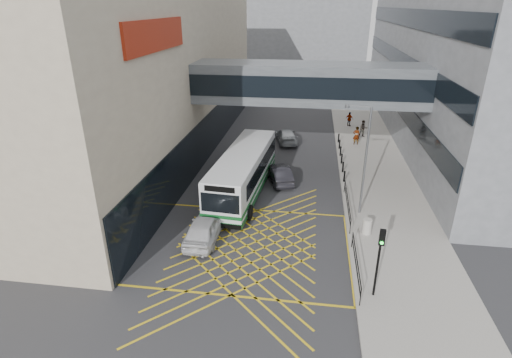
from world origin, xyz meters
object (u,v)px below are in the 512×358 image
at_px(traffic_light, 380,253).
at_px(pedestrian_b, 363,129).
at_px(car_white, 204,228).
at_px(pedestrian_a, 356,136).
at_px(pedestrian_c, 349,119).
at_px(bus, 244,171).
at_px(car_dark, 280,174).
at_px(litter_bin, 367,226).
at_px(car_silver, 286,136).
at_px(street_lamp, 363,155).

height_order(traffic_light, pedestrian_b, traffic_light).
distance_m(car_white, pedestrian_a, 21.93).
xyz_separation_m(pedestrian_a, pedestrian_c, (-0.20, 6.64, -0.11)).
distance_m(bus, car_dark, 3.64).
height_order(traffic_light, pedestrian_a, traffic_light).
distance_m(car_white, car_dark, 9.98).
bearing_deg(litter_bin, car_dark, 129.27).
xyz_separation_m(traffic_light, litter_bin, (0.28, 5.90, -1.99)).
xyz_separation_m(car_silver, street_lamp, (5.93, -14.80, 3.62)).
relative_size(traffic_light, pedestrian_c, 2.33).
xyz_separation_m(street_lamp, pedestrian_c, (0.91, 21.30, -3.36)).
relative_size(bus, pedestrian_b, 6.72).
bearing_deg(car_white, litter_bin, -169.03).
bearing_deg(street_lamp, bus, 175.71).
xyz_separation_m(car_dark, street_lamp, (5.72, -4.70, 3.65)).
bearing_deg(litter_bin, pedestrian_b, 85.11).
bearing_deg(car_white, pedestrian_b, -117.40).
distance_m(car_white, car_silver, 19.67).
bearing_deg(litter_bin, pedestrian_a, 87.46).
xyz_separation_m(litter_bin, pedestrian_a, (0.77, 17.38, 0.44)).
relative_size(traffic_light, street_lamp, 0.52).
relative_size(pedestrian_a, pedestrian_b, 1.04).
relative_size(car_white, car_dark, 1.10).
bearing_deg(car_dark, bus, 27.20).
distance_m(pedestrian_a, pedestrian_b, 2.83).
bearing_deg(bus, street_lamp, -11.09).
distance_m(street_lamp, pedestrian_a, 15.06).
distance_m(car_silver, pedestrian_b, 8.39).
relative_size(street_lamp, pedestrian_a, 3.97).
distance_m(traffic_light, pedestrian_b, 26.07).
distance_m(car_dark, pedestrian_c, 17.88).
bearing_deg(car_dark, traffic_light, 95.95).
relative_size(car_dark, street_lamp, 0.60).
xyz_separation_m(bus, car_silver, (2.26, 12.55, -1.05)).
relative_size(car_white, pedestrian_b, 2.75).
relative_size(street_lamp, litter_bin, 7.58).
xyz_separation_m(traffic_light, pedestrian_b, (2.00, 25.95, -1.58)).
bearing_deg(car_silver, bus, 66.58).
bearing_deg(pedestrian_b, pedestrian_c, 98.67).
height_order(bus, car_silver, bus).
bearing_deg(pedestrian_b, bus, -131.67).
bearing_deg(pedestrian_a, street_lamp, 75.85).
height_order(bus, pedestrian_b, bus).
distance_m(bus, pedestrian_b, 18.25).
relative_size(traffic_light, pedestrian_b, 2.14).
bearing_deg(car_dark, pedestrian_c, -129.28).
bearing_deg(car_silver, traffic_light, 91.16).
bearing_deg(pedestrian_c, car_silver, 75.49).
bearing_deg(traffic_light, pedestrian_a, 91.49).
xyz_separation_m(street_lamp, litter_bin, (0.34, -2.71, -3.70)).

